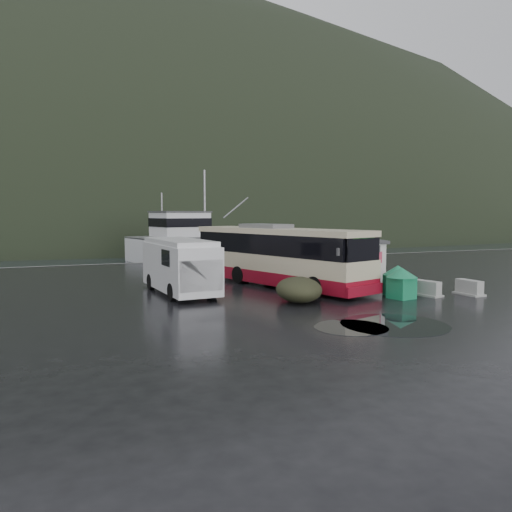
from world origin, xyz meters
name	(u,v)px	position (x,y,z in m)	size (l,w,h in m)	color
ground	(288,297)	(0.00, 0.00, 0.00)	(160.00, 160.00, 0.00)	black
harbor_water	(96,230)	(0.00, 110.00, 0.00)	(300.00, 180.00, 0.02)	black
quay_edge	(186,261)	(0.00, 20.00, 0.00)	(160.00, 0.60, 1.50)	#999993
headland	(93,221)	(10.00, 250.00, 0.00)	(780.00, 540.00, 570.00)	black
coach_bus	(277,285)	(1.21, 3.83, 0.00)	(3.10, 12.45, 3.52)	#C2B593
white_van	(180,293)	(-4.61, 3.22, 0.00)	(2.31, 6.72, 2.81)	silver
waste_bin_left	(397,295)	(5.32, -1.62, 0.00)	(1.08, 1.08, 1.51)	#168151
waste_bin_right	(401,299)	(4.90, -2.45, 0.00)	(1.07, 1.07, 1.50)	#168151
dome_tent	(299,302)	(-0.11, -1.38, 0.00)	(2.12, 2.97, 1.17)	#2B2C1A
ticket_kiosk	(352,286)	(5.04, 2.00, 0.00)	(3.36, 2.54, 2.63)	silver
jersey_barrier_a	(426,296)	(6.59, -2.28, 0.00)	(0.76, 1.52, 0.76)	#999993
jersey_barrier_b	(469,295)	(8.78, -2.87, 0.00)	(0.76, 1.52, 0.76)	#999993
fishing_trawler	(229,252)	(6.75, 28.12, 0.00)	(24.58, 5.40, 9.83)	silver
puddles	(372,310)	(1.85, -4.37, 0.01)	(10.17, 14.66, 0.01)	black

